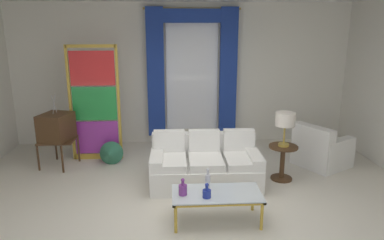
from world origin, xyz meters
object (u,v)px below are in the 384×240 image
at_px(couch_white_long, 205,165).
at_px(round_side_table, 282,159).
at_px(armchair_white, 320,151).
at_px(bottle_crystal_tall, 207,193).
at_px(peacock_figurine, 111,154).
at_px(vintage_tv, 56,128).
at_px(bottle_blue_decanter, 183,189).
at_px(coffee_table, 217,195).
at_px(stained_glass_divider, 95,106).
at_px(table_lamp_brass, 285,121).
at_px(bottle_amber_squat, 208,182).

xyz_separation_m(couch_white_long, round_side_table, (1.31, 0.06, 0.05)).
bearing_deg(armchair_white, bottle_crystal_tall, -139.95).
bearing_deg(bottle_crystal_tall, round_side_table, 44.33).
height_order(armchair_white, round_side_table, armchair_white).
bearing_deg(peacock_figurine, armchair_white, -3.63).
relative_size(vintage_tv, peacock_figurine, 2.24).
bearing_deg(armchair_white, round_side_table, -148.09).
bearing_deg(armchair_white, bottle_blue_decanter, -144.70).
height_order(bottle_blue_decanter, armchair_white, armchair_white).
bearing_deg(couch_white_long, round_side_table, 2.44).
relative_size(coffee_table, stained_glass_divider, 0.53).
bearing_deg(stained_glass_divider, table_lamp_brass, -19.63).
bearing_deg(couch_white_long, bottle_amber_squat, -93.70).
distance_m(armchair_white, round_side_table, 1.05).
bearing_deg(round_side_table, vintage_tv, 167.91).
xyz_separation_m(coffee_table, vintage_tv, (-2.66, 2.11, 0.36)).
distance_m(couch_white_long, round_side_table, 1.32).
bearing_deg(coffee_table, couch_white_long, 91.92).
bearing_deg(coffee_table, round_side_table, 44.74).
bearing_deg(stained_glass_divider, bottle_blue_decanter, -57.53).
bearing_deg(bottle_crystal_tall, peacock_figurine, 125.66).
bearing_deg(coffee_table, bottle_crystal_tall, -139.54).
xyz_separation_m(bottle_crystal_tall, table_lamp_brass, (1.42, 1.39, 0.55)).
xyz_separation_m(armchair_white, peacock_figurine, (-3.88, 0.25, -0.07)).
relative_size(bottle_blue_decanter, bottle_crystal_tall, 1.17).
height_order(armchair_white, peacock_figurine, armchair_white).
height_order(bottle_crystal_tall, round_side_table, bottle_crystal_tall).
distance_m(peacock_figurine, round_side_table, 3.10).
bearing_deg(vintage_tv, round_side_table, -12.09).
bearing_deg(round_side_table, bottle_amber_squat, -139.45).
bearing_deg(armchair_white, couch_white_long, -164.54).
height_order(couch_white_long, coffee_table, couch_white_long).
xyz_separation_m(bottle_blue_decanter, bottle_crystal_tall, (0.30, -0.09, -0.02)).
distance_m(coffee_table, peacock_figurine, 2.69).
distance_m(bottle_crystal_tall, round_side_table, 1.99).
distance_m(bottle_crystal_tall, stained_glass_divider, 3.22).
distance_m(bottle_blue_decanter, stained_glass_divider, 2.98).
xyz_separation_m(couch_white_long, vintage_tv, (-2.62, 0.90, 0.42)).
xyz_separation_m(armchair_white, stained_glass_divider, (-4.18, 0.62, 0.77)).
xyz_separation_m(coffee_table, armchair_white, (2.16, 1.82, -0.08)).
bearing_deg(vintage_tv, armchair_white, -3.44).
relative_size(bottle_blue_decanter, table_lamp_brass, 0.40).
distance_m(round_side_table, table_lamp_brass, 0.67).
distance_m(coffee_table, armchair_white, 2.83).
bearing_deg(couch_white_long, armchair_white, 15.46).
bearing_deg(bottle_crystal_tall, stained_glass_divider, 126.16).
relative_size(coffee_table, bottle_blue_decanter, 5.08).
relative_size(bottle_amber_squat, armchair_white, 0.28).
height_order(bottle_blue_decanter, peacock_figurine, bottle_blue_decanter).
xyz_separation_m(couch_white_long, bottle_blue_decanter, (-0.41, -1.24, 0.19)).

